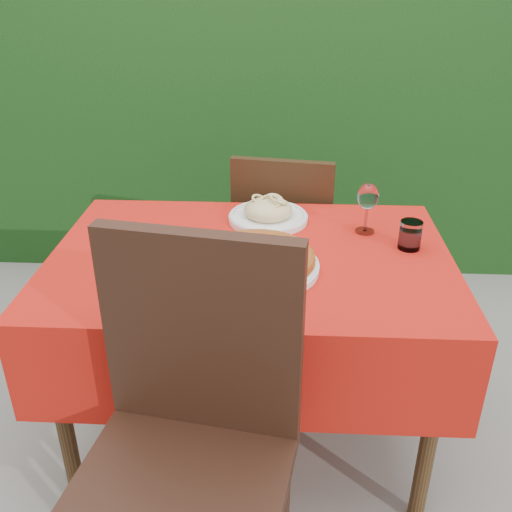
{
  "coord_description": "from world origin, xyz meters",
  "views": [
    {
      "loc": [
        0.1,
        -1.59,
        1.57
      ],
      "look_at": [
        0.02,
        -0.05,
        0.77
      ],
      "focal_mm": 40.0,
      "sensor_mm": 36.0,
      "label": 1
    }
  ],
  "objects_px": {
    "pizza_plate": "(257,260)",
    "wine_glass": "(368,198)",
    "pasta_plate": "(268,213)",
    "chair_near": "(189,431)",
    "chair_far": "(284,239)",
    "water_glass": "(410,236)",
    "fork": "(163,262)"
  },
  "relations": [
    {
      "from": "chair_near",
      "to": "fork",
      "type": "distance_m",
      "value": 0.59
    },
    {
      "from": "chair_far",
      "to": "wine_glass",
      "type": "relative_size",
      "value": 5.1
    },
    {
      "from": "pizza_plate",
      "to": "wine_glass",
      "type": "relative_size",
      "value": 2.12
    },
    {
      "from": "pasta_plate",
      "to": "wine_glass",
      "type": "distance_m",
      "value": 0.35
    },
    {
      "from": "pasta_plate",
      "to": "chair_near",
      "type": "bearing_deg",
      "value": -99.67
    },
    {
      "from": "pasta_plate",
      "to": "water_glass",
      "type": "relative_size",
      "value": 3.01
    },
    {
      "from": "pizza_plate",
      "to": "pasta_plate",
      "type": "height_order",
      "value": "pasta_plate"
    },
    {
      "from": "chair_near",
      "to": "water_glass",
      "type": "height_order",
      "value": "chair_near"
    },
    {
      "from": "pizza_plate",
      "to": "wine_glass",
      "type": "xyz_separation_m",
      "value": [
        0.35,
        0.28,
        0.09
      ]
    },
    {
      "from": "pizza_plate",
      "to": "water_glass",
      "type": "xyz_separation_m",
      "value": [
        0.48,
        0.17,
        0.01
      ]
    },
    {
      "from": "water_glass",
      "to": "fork",
      "type": "height_order",
      "value": "water_glass"
    },
    {
      "from": "chair_near",
      "to": "fork",
      "type": "height_order",
      "value": "chair_near"
    },
    {
      "from": "wine_glass",
      "to": "fork",
      "type": "xyz_separation_m",
      "value": [
        -0.64,
        -0.26,
        -0.12
      ]
    },
    {
      "from": "pasta_plate",
      "to": "wine_glass",
      "type": "relative_size",
      "value": 1.6
    },
    {
      "from": "chair_near",
      "to": "wine_glass",
      "type": "bearing_deg",
      "value": 68.64
    },
    {
      "from": "chair_far",
      "to": "pasta_plate",
      "type": "bearing_deg",
      "value": 88.53
    },
    {
      "from": "chair_near",
      "to": "water_glass",
      "type": "bearing_deg",
      "value": 58.12
    },
    {
      "from": "chair_far",
      "to": "fork",
      "type": "relative_size",
      "value": 4.4
    },
    {
      "from": "fork",
      "to": "wine_glass",
      "type": "bearing_deg",
      "value": 7.73
    },
    {
      "from": "chair_far",
      "to": "pizza_plate",
      "type": "distance_m",
      "value": 0.76
    },
    {
      "from": "pasta_plate",
      "to": "wine_glass",
      "type": "bearing_deg",
      "value": -13.78
    },
    {
      "from": "chair_far",
      "to": "pasta_plate",
      "type": "xyz_separation_m",
      "value": [
        -0.06,
        -0.34,
        0.26
      ]
    },
    {
      "from": "chair_near",
      "to": "chair_far",
      "type": "bearing_deg",
      "value": 89.74
    },
    {
      "from": "chair_near",
      "to": "pasta_plate",
      "type": "bearing_deg",
      "value": 89.9
    },
    {
      "from": "wine_glass",
      "to": "fork",
      "type": "distance_m",
      "value": 0.7
    },
    {
      "from": "pizza_plate",
      "to": "wine_glass",
      "type": "bearing_deg",
      "value": 38.74
    },
    {
      "from": "water_glass",
      "to": "chair_near",
      "type": "bearing_deg",
      "value": -131.46
    },
    {
      "from": "pizza_plate",
      "to": "pasta_plate",
      "type": "distance_m",
      "value": 0.37
    },
    {
      "from": "chair_near",
      "to": "chair_far",
      "type": "distance_m",
      "value": 1.25
    },
    {
      "from": "fork",
      "to": "pizza_plate",
      "type": "bearing_deg",
      "value": -19.0
    },
    {
      "from": "chair_far",
      "to": "fork",
      "type": "bearing_deg",
      "value": 69.99
    },
    {
      "from": "wine_glass",
      "to": "pasta_plate",
      "type": "bearing_deg",
      "value": 166.22
    }
  ]
}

